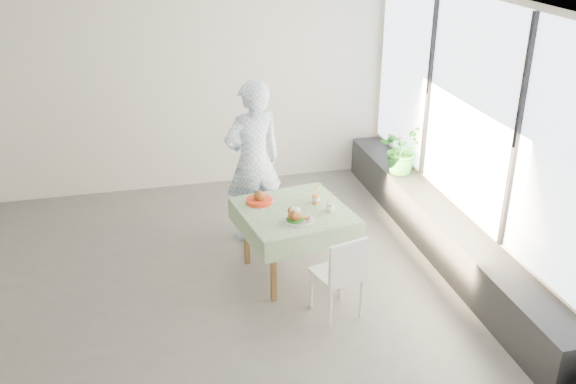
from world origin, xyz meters
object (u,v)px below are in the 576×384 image
object	(u,v)px
chair_near	(337,290)
potted_plant	(401,149)
chair_far	(262,221)
juice_cup_orange	(316,198)
main_dish	(297,217)
cafe_table	(294,234)
diner	(253,162)

from	to	relation	value
chair_near	potted_plant	bearing A→B (deg)	54.02
chair_far	chair_near	distance (m)	1.60
chair_far	juice_cup_orange	size ratio (longest dim) A/B	3.30
juice_cup_orange	main_dish	bearing A→B (deg)	-129.60
cafe_table	chair_far	world-z (taller)	chair_far
cafe_table	potted_plant	xyz separation A→B (m)	(1.65, 1.19, 0.35)
diner	potted_plant	xyz separation A→B (m)	(1.89, 0.28, -0.12)
chair_far	main_dish	bearing A→B (deg)	-82.39
chair_near	diner	size ratio (longest dim) A/B	0.45
cafe_table	chair_near	bearing A→B (deg)	-74.54
main_dish	juice_cup_orange	xyz separation A→B (m)	(0.29, 0.35, 0.00)
chair_far	chair_near	xyz separation A→B (m)	(0.39, -1.55, 0.01)
chair_near	chair_far	bearing A→B (deg)	104.20
cafe_table	main_dish	xyz separation A→B (m)	(-0.04, -0.26, 0.33)
chair_far	potted_plant	xyz separation A→B (m)	(1.83, 0.42, 0.56)
chair_near	juice_cup_orange	world-z (taller)	juice_cup_orange
chair_near	diner	bearing A→B (deg)	105.10
chair_far	diner	bearing A→B (deg)	114.66
chair_far	chair_near	bearing A→B (deg)	-75.80
chair_far	juice_cup_orange	bearing A→B (deg)	-57.56
chair_far	diner	size ratio (longest dim) A/B	0.44
cafe_table	potted_plant	bearing A→B (deg)	35.69
cafe_table	juice_cup_orange	xyz separation A→B (m)	(0.25, 0.09, 0.34)
main_dish	cafe_table	bearing A→B (deg)	81.64
chair_near	main_dish	bearing A→B (deg)	115.87
diner	chair_far	bearing A→B (deg)	100.65
main_dish	chair_near	bearing A→B (deg)	-64.13
cafe_table	diner	world-z (taller)	diner
chair_far	potted_plant	size ratio (longest dim) A/B	1.32
diner	juice_cup_orange	xyz separation A→B (m)	(0.49, -0.81, -0.13)
diner	main_dish	bearing A→B (deg)	85.77
chair_far	chair_near	size ratio (longest dim) A/B	0.96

